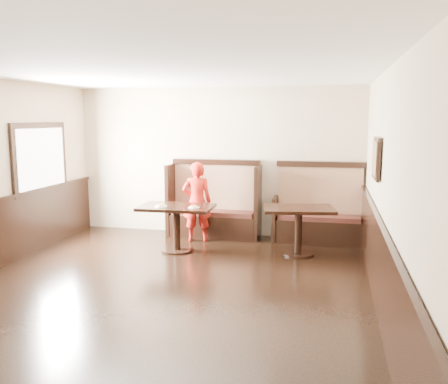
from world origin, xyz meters
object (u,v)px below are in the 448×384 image
(child, at_px, (197,202))
(table_main, at_px, (177,216))
(booth_main, at_px, (214,208))
(booth_neighbor, at_px, (319,215))
(table_neighbor, at_px, (299,219))

(child, bearing_deg, table_main, 62.65)
(table_main, height_order, child, child)
(booth_main, relative_size, booth_neighbor, 1.06)
(booth_neighbor, relative_size, table_main, 1.34)
(booth_neighbor, distance_m, table_neighbor, 0.97)
(table_neighbor, xyz_separation_m, child, (-1.86, 0.46, 0.14))
(table_main, distance_m, child, 0.75)
(booth_neighbor, bearing_deg, child, -168.06)
(booth_main, bearing_deg, table_main, -107.15)
(booth_neighbor, distance_m, table_main, 2.60)
(table_main, relative_size, table_neighbor, 1.00)
(booth_main, height_order, child, same)
(table_neighbor, bearing_deg, table_main, 177.65)
(table_main, bearing_deg, booth_main, 71.36)
(booth_main, height_order, table_neighbor, booth_main)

